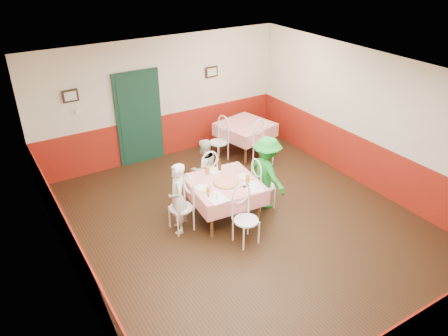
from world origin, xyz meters
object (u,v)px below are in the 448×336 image
chair_far (205,176)px  chair_second_b (264,147)px  second_table (245,138)px  chair_right (264,186)px  glass_b (248,179)px  chair_near (246,220)px  wallet (246,186)px  chair_left (181,208)px  glass_a (208,191)px  beer_bottle (220,165)px  main_table (224,200)px  diner_left (178,198)px  diner_right (266,173)px  pizza (226,182)px  diner_far (204,168)px  chair_second_a (218,142)px  glass_c (207,170)px

chair_far → chair_second_b: 1.87m
second_table → chair_right: chair_right is taller
second_table → glass_b: size_ratio=7.52×
chair_near → wallet: size_ratio=8.18×
chair_left → glass_a: bearing=52.1°
chair_near → beer_bottle: beer_bottle is taller
main_table → diner_left: (-0.90, 0.09, 0.29)m
second_table → chair_second_b: bearing=-90.0°
chair_right → diner_right: bearing=-89.6°
diner_left → main_table: bearing=102.4°
chair_near → pizza: bearing=81.7°
pizza → diner_far: size_ratio=0.37×
beer_bottle → diner_left: size_ratio=0.17×
chair_far → chair_left: bearing=36.1°
main_table → chair_far: (0.08, 0.85, 0.08)m
chair_second_a → chair_second_b: 1.06m
chair_near → glass_a: size_ratio=7.18×
second_table → diner_far: 2.17m
chair_right → wallet: chair_right is taller
pizza → glass_c: glass_c is taller
glass_a → beer_bottle: 0.87m
chair_near → chair_right: bearing=38.0°
glass_b → wallet: (-0.11, -0.09, -0.06)m
pizza → diner_far: diner_far is taller
diner_right → diner_left: bearing=81.1°
glass_b → glass_c: (-0.45, 0.67, 0.00)m
glass_b → beer_bottle: 0.68m
chair_second_b → diner_far: size_ratio=0.73×
beer_bottle → diner_right: diner_right is taller
glass_a → wallet: 0.71m
chair_near → diner_right: size_ratio=0.62×
chair_right → glass_a: (-1.29, -0.13, 0.37)m
glass_c → wallet: size_ratio=1.37×
chair_second_b → glass_c: glass_c is taller
chair_near → glass_b: size_ratio=6.05×
chair_second_b → glass_a: bearing=-159.0°
glass_b → diner_right: diner_right is taller
chair_second_a → glass_c: bearing=-49.2°
chair_second_a → glass_a: chair_second_a is taller
second_table → chair_left: 3.39m
chair_second_a → diner_right: bearing=-18.8°
chair_right → beer_bottle: size_ratio=3.93×
glass_b → diner_left: size_ratio=0.11×
chair_left → chair_right: (1.69, -0.16, 0.00)m
chair_left → glass_a: 0.62m
main_table → glass_b: (0.36, -0.23, 0.46)m
chair_near → glass_b: (0.44, 0.61, 0.38)m
chair_right → glass_b: bearing=113.2°
chair_second_b → diner_far: (-1.80, -0.44, 0.16)m
glass_b → diner_right: size_ratio=0.10×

